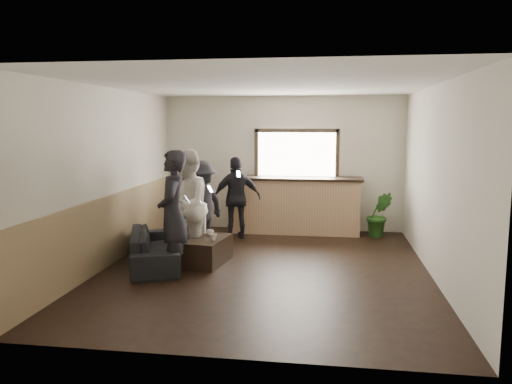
% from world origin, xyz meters
% --- Properties ---
extents(ground, '(5.00, 6.00, 0.01)m').
position_xyz_m(ground, '(0.00, 0.00, 0.00)').
color(ground, black).
extents(room_shell, '(5.01, 6.01, 2.80)m').
position_xyz_m(room_shell, '(-0.74, 0.00, 1.47)').
color(room_shell, silver).
rests_on(room_shell, ground).
extents(bar_counter, '(2.70, 0.68, 2.13)m').
position_xyz_m(bar_counter, '(0.30, 2.70, 0.64)').
color(bar_counter, tan).
rests_on(bar_counter, ground).
extents(sofa, '(1.31, 1.98, 0.54)m').
position_xyz_m(sofa, '(-1.75, 0.00, 0.27)').
color(sofa, black).
rests_on(sofa, ground).
extents(coffee_table, '(0.65, 1.00, 0.41)m').
position_xyz_m(coffee_table, '(-0.92, 0.17, 0.21)').
color(coffee_table, black).
rests_on(coffee_table, ground).
extents(cup_a, '(0.16, 0.16, 0.09)m').
position_xyz_m(cup_a, '(-0.94, 0.41, 0.46)').
color(cup_a, silver).
rests_on(cup_a, coffee_table).
extents(cup_b, '(0.11, 0.11, 0.10)m').
position_xyz_m(cup_b, '(-0.80, 0.06, 0.46)').
color(cup_b, silver).
rests_on(cup_b, coffee_table).
extents(potted_plant, '(0.53, 0.44, 0.90)m').
position_xyz_m(potted_plant, '(1.97, 2.51, 0.45)').
color(potted_plant, '#2D6623').
rests_on(potted_plant, ground).
extents(person_a, '(0.58, 0.76, 1.85)m').
position_xyz_m(person_a, '(-1.30, -0.43, 0.92)').
color(person_a, black).
rests_on(person_a, ground).
extents(person_b, '(0.70, 0.89, 1.82)m').
position_xyz_m(person_b, '(-1.30, 0.31, 0.91)').
color(person_b, silver).
rests_on(person_b, ground).
extents(person_c, '(1.00, 1.18, 1.59)m').
position_xyz_m(person_c, '(-1.26, 1.06, 0.79)').
color(person_c, black).
rests_on(person_c, ground).
extents(person_d, '(1.01, 0.69, 1.60)m').
position_xyz_m(person_d, '(-0.79, 1.99, 0.80)').
color(person_d, black).
rests_on(person_d, ground).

